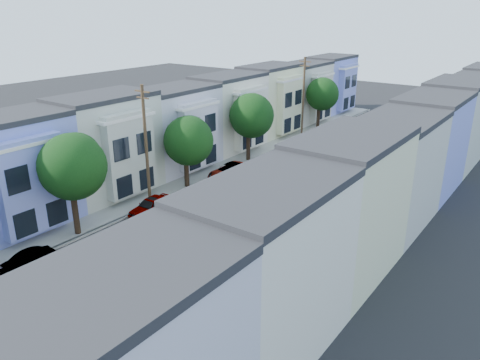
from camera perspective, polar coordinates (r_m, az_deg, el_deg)
The scene contains 26 objects.
ground at distance 34.87m, azimuth -6.06°, elevation -6.59°, with size 160.00×160.00×0.00m, color black.
road_slab at distance 46.09m, azimuth 6.46°, elevation 0.28°, with size 12.00×70.00×0.02m, color black.
curb_left at distance 49.14m, azimuth 0.35°, elevation 1.78°, with size 0.30×70.00×0.15m, color gray.
curb_right at distance 43.62m, azimuth 13.36°, elevation -1.26°, with size 0.30×70.00×0.15m, color gray.
sidewalk_left at distance 49.87m, azimuth -0.86°, elevation 2.06°, with size 2.60×70.00×0.15m, color gray.
sidewalk_right at distance 43.19m, azimuth 14.93°, elevation -1.62°, with size 2.60×70.00×0.15m, color gray.
centerline at distance 46.09m, azimuth 6.46°, elevation 0.27°, with size 0.12×70.00×0.01m, color gold.
townhouse_row_left at distance 52.16m, azimuth -4.20°, elevation 2.75°, with size 5.00×70.00×8.50m, color beige.
townhouse_row_right at distance 42.15m, azimuth 19.70°, elevation -2.82°, with size 5.00×70.00×8.50m, color beige.
tree_b at distance 34.38m, azimuth -19.82°, elevation 1.53°, with size 4.70×4.70×7.72m.
tree_c at distance 42.00m, azimuth -6.40°, elevation 4.77°, with size 4.46×4.46×6.78m.
tree_d at distance 49.33m, azimuth 1.33°, elevation 7.83°, with size 4.70×4.70×7.40m.
tree_e at distance 63.09m, azimuth 9.92°, elevation 10.27°, with size 4.30×4.30×7.18m.
tree_far_r at distance 56.49m, azimuth 20.81°, elevation 6.91°, with size 3.06×3.06×5.44m.
utility_pole_near at distance 38.49m, azimuth -11.36°, elevation 4.00°, with size 1.60×0.26×10.00m.
utility_pole_far at distance 58.71m, azimuth 7.71°, elevation 9.80°, with size 1.60×0.26×10.00m.
fedex_truck at distance 38.12m, azimuth 3.60°, elevation -1.29°, with size 2.43×6.32×3.03m.
lead_sedan at distance 47.26m, azimuth 11.13°, elevation 1.49°, with size 2.12×5.05×1.51m, color black.
parked_left_b at distance 32.76m, azimuth -24.62°, elevation -9.15°, with size 1.31×3.70×1.23m, color black.
parked_left_c at distance 38.26m, azimuth -10.74°, elevation -3.13°, with size 1.69×4.42×1.43m, color #B1B1B1.
parked_left_d at distance 45.42m, azimuth -1.26°, elevation 1.05°, with size 2.37×5.15×1.43m, color #591417.
parked_right_a at distance 27.64m, azimuth -7.31°, elevation -12.94°, with size 2.11×4.57×1.27m, color #3C4244.
parked_right_b at distance 29.60m, azimuth -3.03°, elevation -10.08°, with size 1.59×4.50×1.50m, color #B5B3C9.
parked_right_c at distance 46.82m, azimuth 13.83°, elevation 1.09°, with size 2.10×5.00×1.50m, color black.
parked_right_d at distance 56.85m, azimuth 18.22°, elevation 4.00°, with size 1.50×4.24×1.41m, color black.
motorcycle at distance 25.03m, azimuth -13.96°, elevation -17.98°, with size 0.30×2.16×0.86m.
Camera 1 is at (21.17, -22.80, 15.74)m, focal length 35.00 mm.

